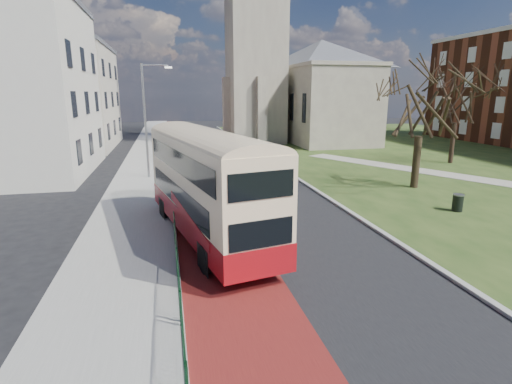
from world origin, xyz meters
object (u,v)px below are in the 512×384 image
object	(u,v)px
winter_tree_far	(459,90)
litter_bin	(458,203)
bus	(207,181)
streetlamp	(147,115)
winter_tree_near	(423,94)

from	to	relation	value
winter_tree_far	litter_bin	world-z (taller)	winter_tree_far
bus	litter_bin	xyz separation A→B (m)	(13.30, 1.11, -2.06)
bus	winter_tree_far	bearing A→B (deg)	19.82
bus	streetlamp	bearing A→B (deg)	89.92
streetlamp	winter_tree_near	size ratio (longest dim) A/B	0.92
bus	litter_bin	distance (m)	13.50
streetlamp	winter_tree_near	distance (m)	18.56
bus	winter_tree_near	size ratio (longest dim) A/B	1.26
streetlamp	winter_tree_far	size ratio (longest dim) A/B	0.87
winter_tree_far	litter_bin	xyz separation A→B (m)	(-9.89, -13.22, -5.90)
streetlamp	winter_tree_far	bearing A→B (deg)	1.96
bus	winter_tree_far	distance (m)	27.53
winter_tree_far	litter_bin	distance (m)	17.53
streetlamp	winter_tree_far	world-z (taller)	winter_tree_far
bus	winter_tree_near	world-z (taller)	winter_tree_near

